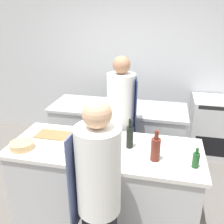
# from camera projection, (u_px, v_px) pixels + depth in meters

# --- Properties ---
(ground_plane) EXTENTS (16.00, 16.00, 0.00)m
(ground_plane) POSITION_uv_depth(u_px,v_px,m) (105.00, 215.00, 2.90)
(ground_plane) COLOR #605B56
(wall_back) EXTENTS (8.00, 0.06, 2.80)m
(wall_back) POSITION_uv_depth(u_px,v_px,m) (135.00, 61.00, 4.30)
(wall_back) COLOR silver
(wall_back) RESTS_ON ground_plane
(prep_counter) EXTENTS (1.99, 0.80, 0.91)m
(prep_counter) POSITION_uv_depth(u_px,v_px,m) (105.00, 183.00, 2.73)
(prep_counter) COLOR #B7BABC
(prep_counter) RESTS_ON ground_plane
(pass_counter) EXTENTS (1.98, 0.74, 0.91)m
(pass_counter) POSITION_uv_depth(u_px,v_px,m) (118.00, 134.00, 3.82)
(pass_counter) COLOR #B7BABC
(pass_counter) RESTS_ON ground_plane
(oven_range) EXTENTS (0.72, 0.63, 0.93)m
(oven_range) POSITION_uv_depth(u_px,v_px,m) (213.00, 126.00, 4.05)
(oven_range) COLOR #B7BABC
(oven_range) RESTS_ON ground_plane
(chef_at_prep_near) EXTENTS (0.35, 0.34, 1.67)m
(chef_at_prep_near) POSITION_uv_depth(u_px,v_px,m) (99.00, 201.00, 1.93)
(chef_at_prep_near) COLOR black
(chef_at_prep_near) RESTS_ON ground_plane
(chef_at_stove) EXTENTS (0.38, 0.36, 1.74)m
(chef_at_stove) POSITION_uv_depth(u_px,v_px,m) (121.00, 125.00, 3.13)
(chef_at_stove) COLOR black
(chef_at_stove) RESTS_ON ground_plane
(bottle_olive_oil) EXTENTS (0.09, 0.09, 0.31)m
(bottle_olive_oil) POSITION_uv_depth(u_px,v_px,m) (156.00, 149.00, 2.30)
(bottle_olive_oil) COLOR #5B2319
(bottle_olive_oil) RESTS_ON prep_counter
(bottle_vinegar) EXTENTS (0.06, 0.06, 0.19)m
(bottle_vinegar) POSITION_uv_depth(u_px,v_px,m) (196.00, 160.00, 2.21)
(bottle_vinegar) COLOR #19471E
(bottle_vinegar) RESTS_ON prep_counter
(bottle_wine) EXTENTS (0.08, 0.08, 0.20)m
(bottle_wine) POSITION_uv_depth(u_px,v_px,m) (105.00, 142.00, 2.49)
(bottle_wine) COLOR silver
(bottle_wine) RESTS_ON prep_counter
(bottle_cooking_oil) EXTENTS (0.07, 0.07, 0.31)m
(bottle_cooking_oil) POSITION_uv_depth(u_px,v_px,m) (130.00, 136.00, 2.51)
(bottle_cooking_oil) COLOR black
(bottle_cooking_oil) RESTS_ON prep_counter
(bowl_mixing_large) EXTENTS (0.24, 0.24, 0.07)m
(bowl_mixing_large) POSITION_uv_depth(u_px,v_px,m) (22.00, 145.00, 2.52)
(bowl_mixing_large) COLOR tan
(bowl_mixing_large) RESTS_ON prep_counter
(bowl_prep_small) EXTENTS (0.25, 0.25, 0.06)m
(bowl_prep_small) POSITION_uv_depth(u_px,v_px,m) (72.00, 147.00, 2.50)
(bowl_prep_small) COLOR white
(bowl_prep_small) RESTS_ON prep_counter
(cup) EXTENTS (0.08, 0.08, 0.08)m
(cup) POSITION_uv_depth(u_px,v_px,m) (107.00, 136.00, 2.71)
(cup) COLOR white
(cup) RESTS_ON prep_counter
(cutting_board) EXTENTS (0.43, 0.22, 0.01)m
(cutting_board) POSITION_uv_depth(u_px,v_px,m) (55.00, 135.00, 2.80)
(cutting_board) COLOR olive
(cutting_board) RESTS_ON prep_counter
(stockpot) EXTENTS (0.31, 0.31, 0.22)m
(stockpot) POSITION_uv_depth(u_px,v_px,m) (120.00, 97.00, 3.70)
(stockpot) COLOR #B7BABC
(stockpot) RESTS_ON pass_counter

